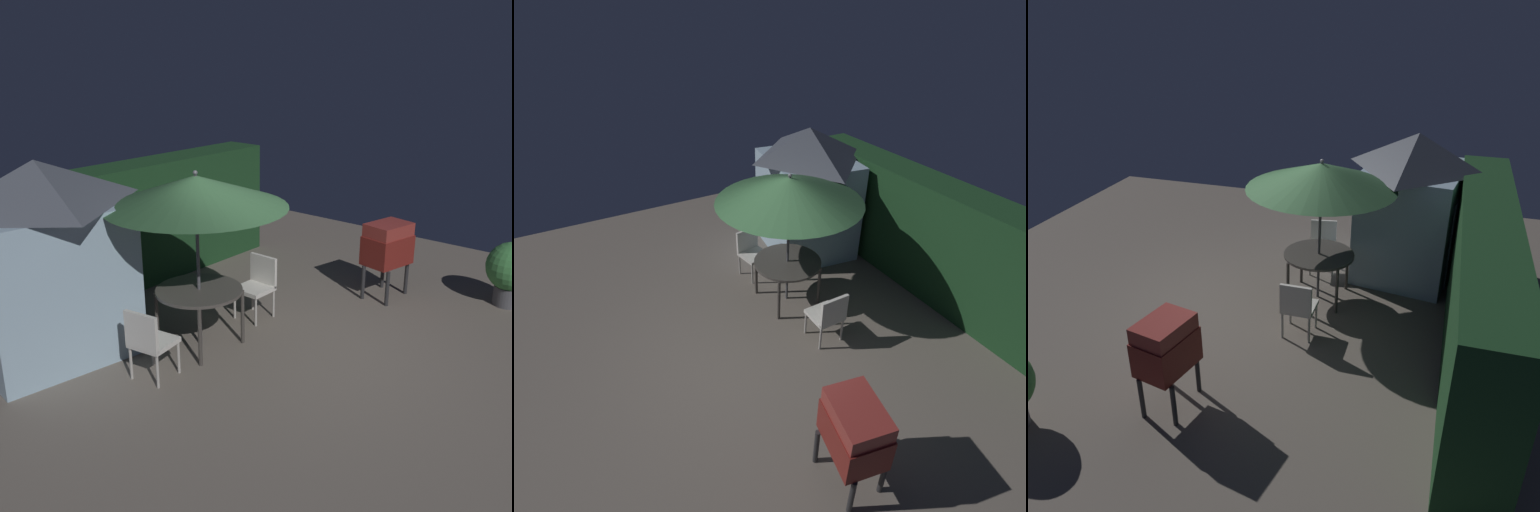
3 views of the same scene
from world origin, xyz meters
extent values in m
plane|color=#6B6056|center=(0.00, 0.00, 0.00)|extent=(11.00, 11.00, 0.00)
cube|color=#193D1E|center=(0.00, 3.50, 1.00)|extent=(5.89, 0.73, 1.99)
cube|color=#9EBCD1|center=(-2.11, 2.38, 0.97)|extent=(2.03, 1.77, 1.95)
pyramid|color=#4C515B|center=(-2.11, 2.38, 2.23)|extent=(2.15, 1.88, 0.57)
cube|color=gray|center=(-2.00, 3.14, 0.76)|extent=(0.76, 0.14, 1.52)
cylinder|color=#47423D|center=(-0.74, 1.10, 0.78)|extent=(1.13, 1.13, 0.04)
cylinder|color=#3C3834|center=(-1.13, 0.70, 0.38)|extent=(0.05, 0.05, 0.76)
cylinder|color=#3C3834|center=(-0.34, 0.70, 0.38)|extent=(0.05, 0.05, 0.76)
cylinder|color=#3C3834|center=(-1.13, 1.49, 0.38)|extent=(0.05, 0.05, 0.76)
cylinder|color=#3C3834|center=(-0.34, 1.49, 0.38)|extent=(0.05, 0.05, 0.76)
cylinder|color=#4C4C51|center=(-0.74, 1.10, 1.14)|extent=(0.04, 0.04, 2.28)
cone|color=#2D5633|center=(-0.74, 1.10, 2.09)|extent=(2.30, 2.30, 0.39)
sphere|color=#4C4C51|center=(-0.74, 1.10, 2.31)|extent=(0.06, 0.06, 0.06)
cube|color=maroon|center=(2.30, 0.03, 0.78)|extent=(0.79, 0.63, 0.45)
cube|color=maroon|center=(2.30, 0.03, 1.10)|extent=(0.75, 0.60, 0.20)
cylinder|color=#262628|center=(1.99, -0.18, 0.28)|extent=(0.06, 0.06, 0.55)
cylinder|color=#262628|center=(2.61, -0.18, 0.28)|extent=(0.06, 0.06, 0.55)
cylinder|color=#262628|center=(1.99, 0.24, 0.28)|extent=(0.06, 0.06, 0.55)
cylinder|color=#262628|center=(2.61, 0.24, 0.28)|extent=(0.06, 0.06, 0.55)
cube|color=silver|center=(-1.66, 0.94, 0.45)|extent=(0.53, 0.53, 0.06)
cube|color=silver|center=(-1.87, 0.90, 0.68)|extent=(0.13, 0.46, 0.45)
cylinder|color=#AFABA3|center=(-1.89, 1.10, 0.23)|extent=(0.04, 0.04, 0.45)
cylinder|color=#AFABA3|center=(-1.82, 0.71, 0.23)|extent=(0.04, 0.04, 0.45)
cylinder|color=#AFABA3|center=(-1.50, 1.17, 0.23)|extent=(0.04, 0.04, 0.45)
cylinder|color=#AFABA3|center=(-1.43, 0.77, 0.23)|extent=(0.04, 0.04, 0.45)
cube|color=silver|center=(0.36, 1.10, 0.45)|extent=(0.46, 0.46, 0.06)
cube|color=silver|center=(0.57, 1.10, 0.68)|extent=(0.05, 0.46, 0.45)
cylinder|color=#AFABA3|center=(0.56, 0.90, 0.23)|extent=(0.04, 0.04, 0.45)
cylinder|color=#AFABA3|center=(0.56, 1.30, 0.23)|extent=(0.04, 0.04, 0.45)
cylinder|color=#AFABA3|center=(0.16, 0.90, 0.23)|extent=(0.04, 0.04, 0.45)
cylinder|color=#AFABA3|center=(0.16, 1.30, 0.23)|extent=(0.04, 0.04, 0.45)
camera|label=1|loc=(-5.81, -4.13, 3.79)|focal=42.60mm
camera|label=2|loc=(4.03, -1.93, 4.55)|focal=28.34mm
camera|label=3|loc=(6.68, 2.86, 4.50)|focal=37.15mm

